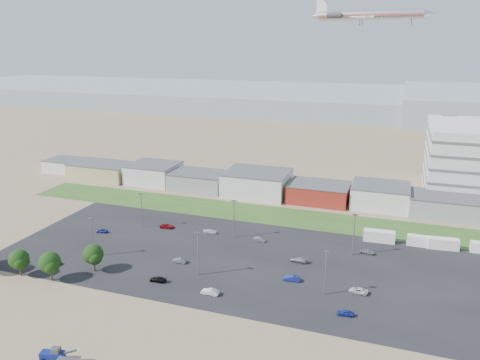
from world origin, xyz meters
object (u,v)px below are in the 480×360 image
at_px(parked_car_0, 358,291).
at_px(parked_car_6, 210,232).
at_px(telehandler, 52,354).
at_px(parked_car_4, 180,261).
at_px(parked_car_11, 259,239).
at_px(parked_car_5, 102,231).
at_px(parked_car_10, 54,262).
at_px(parked_car_8, 367,252).
at_px(parked_car_1, 292,278).
at_px(parked_car_2, 346,313).
at_px(airliner, 370,15).
at_px(parked_car_9, 167,226).
at_px(box_trailer_a, 379,236).
at_px(parked_car_13, 210,292).
at_px(parked_car_12, 298,260).
at_px(parked_car_3, 158,279).

xyz_separation_m(parked_car_0, parked_car_6, (-42.70, 19.85, -0.01)).
bearing_deg(telehandler, parked_car_4, 70.92).
xyz_separation_m(parked_car_6, parked_car_11, (14.67, -0.78, -0.00)).
bearing_deg(parked_car_5, parked_car_10, -5.22).
distance_m(parked_car_5, parked_car_10, 20.75).
bearing_deg(parked_car_6, parked_car_8, -96.63).
height_order(parked_car_1, parked_car_2, parked_car_1).
xyz_separation_m(parked_car_0, parked_car_2, (-1.53, -9.68, 0.00)).
bearing_deg(airliner, parked_car_10, -114.37).
bearing_deg(parked_car_9, box_trailer_a, -86.65).
xyz_separation_m(airliner, parked_car_4, (-33.82, -91.59, -60.88)).
distance_m(telehandler, parked_car_11, 61.88).
bearing_deg(parked_car_5, parked_car_2, 66.81).
distance_m(parked_car_2, parked_car_13, 28.38).
relative_size(box_trailer_a, parked_car_12, 1.92).
xyz_separation_m(parked_car_8, parked_car_13, (-30.14, -31.72, 0.04)).
height_order(parked_car_10, parked_car_11, parked_car_10).
height_order(parked_car_8, parked_car_12, parked_car_12).
distance_m(telehandler, parked_car_0, 61.38).
relative_size(parked_car_5, parked_car_8, 0.91).
xyz_separation_m(parked_car_1, parked_car_4, (-28.02, -0.11, -0.05)).
height_order(parked_car_3, parked_car_5, parked_car_5).
relative_size(parked_car_1, parked_car_10, 0.92).
height_order(parked_car_11, parked_car_13, parked_car_13).
xyz_separation_m(parked_car_2, parked_car_6, (-41.16, 29.53, -0.01)).
xyz_separation_m(airliner, parked_car_3, (-34.19, -101.72, -60.91)).
height_order(parked_car_2, parked_car_8, parked_car_8).
height_order(parked_car_0, parked_car_5, parked_car_0).
xyz_separation_m(parked_car_9, parked_car_12, (40.83, -9.09, 0.05)).
xyz_separation_m(parked_car_4, parked_car_10, (-28.51, -10.81, 0.02)).
relative_size(airliner, parked_car_13, 11.60).
bearing_deg(parked_car_8, airliner, 14.33).
relative_size(parked_car_2, parked_car_6, 0.87).
bearing_deg(telehandler, parked_car_10, 116.21).
distance_m(airliner, parked_car_3, 123.39).
relative_size(box_trailer_a, parked_car_0, 2.02).
bearing_deg(parked_car_12, parked_car_3, -47.09).
height_order(parked_car_9, parked_car_11, parked_car_9).
xyz_separation_m(box_trailer_a, parked_car_9, (-58.77, -10.32, -0.97)).
xyz_separation_m(parked_car_10, parked_car_13, (41.40, -0.63, 0.04)).
bearing_deg(parked_car_12, parked_car_6, -102.14).
height_order(telehandler, parked_car_2, telehandler).
distance_m(box_trailer_a, parked_car_13, 52.12).
distance_m(parked_car_1, parked_car_8, 25.14).
bearing_deg(parked_car_6, parked_car_13, -165.18).
bearing_deg(parked_car_8, parked_car_11, 100.19).
relative_size(parked_car_1, parked_car_5, 1.18).
bearing_deg(parked_car_13, parked_car_1, 127.23).
bearing_deg(parked_car_6, parked_car_3, 171.44).
height_order(parked_car_1, parked_car_10, parked_car_1).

